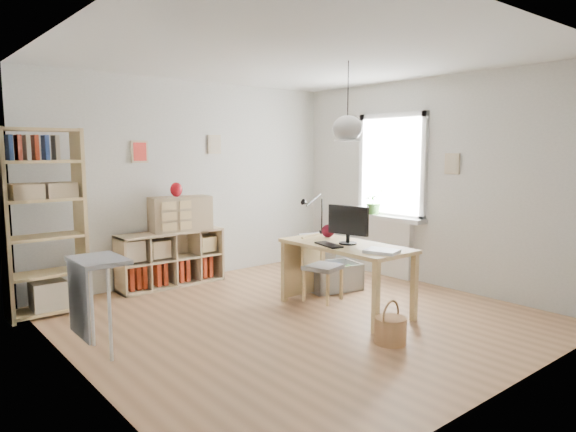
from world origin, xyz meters
TOP-DOWN VIEW (x-y plane):
  - ground at (0.00, 0.00)m, footprint 4.50×4.50m
  - room_shell at (0.55, -0.15)m, footprint 4.50×4.50m
  - window_unit at (2.23, 0.60)m, footprint 0.07×1.16m
  - radiator at (2.19, 0.60)m, footprint 0.10×0.80m
  - windowsill at (2.14, 0.60)m, footprint 0.22×1.20m
  - desk at (0.55, -0.15)m, footprint 0.70×1.50m
  - cube_shelf at (-0.47, 2.08)m, footprint 1.40×0.38m
  - tall_bookshelf at (-2.04, 1.80)m, footprint 0.80×0.38m
  - side_table at (-2.04, 0.35)m, footprint 0.40×0.55m
  - chair at (0.60, 0.33)m, footprint 0.47×0.47m
  - wicker_basket at (0.17, -1.11)m, footprint 0.30×0.29m
  - storage_chest at (1.08, 0.62)m, footprint 0.81×0.87m
  - monitor at (0.56, -0.17)m, footprint 0.19×0.48m
  - keyboard at (0.33, -0.11)m, footprint 0.22×0.40m
  - task_lamp at (0.61, 0.46)m, footprint 0.43×0.16m
  - yarn_ball at (0.69, 0.28)m, footprint 0.15×0.15m
  - paper_tray at (0.47, -0.72)m, footprint 0.34×0.38m
  - drawer_chest at (-0.30, 2.04)m, footprint 0.82×0.46m
  - red_vase at (-0.35, 2.04)m, footprint 0.16×0.16m
  - potted_plant at (2.12, 0.83)m, footprint 0.37×0.34m

SIDE VIEW (x-z plane):
  - ground at x=0.00m, z-range 0.00..0.00m
  - wicker_basket at x=0.17m, z-range -0.07..0.34m
  - storage_chest at x=1.08m, z-range -0.12..0.58m
  - cube_shelf at x=-0.47m, z-range -0.06..0.66m
  - radiator at x=2.19m, z-range 0.00..0.80m
  - chair at x=0.60m, z-range 0.05..0.82m
  - desk at x=0.55m, z-range 0.28..1.03m
  - side_table at x=-2.04m, z-range 0.24..1.09m
  - keyboard at x=0.33m, z-range 0.75..0.77m
  - paper_tray at x=0.47m, z-range 0.75..0.78m
  - yarn_ball at x=0.69m, z-range 0.75..0.90m
  - windowsill at x=2.14m, z-range 0.80..0.86m
  - drawer_chest at x=-0.30m, z-range 0.72..1.17m
  - monitor at x=0.56m, z-range 0.78..1.20m
  - potted_plant at x=2.12m, z-range 0.86..1.22m
  - task_lamp at x=0.61m, z-range 0.83..1.29m
  - tall_bookshelf at x=-2.04m, z-range 0.09..2.09m
  - red_vase at x=-0.35m, z-range 1.17..1.35m
  - window_unit at x=2.23m, z-range 0.82..2.28m
  - room_shell at x=0.55m, z-range -0.25..4.25m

